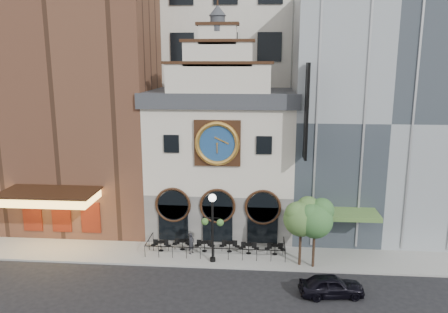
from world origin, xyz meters
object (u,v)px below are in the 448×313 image
bistro_2 (204,246)px  tree_left (316,218)px  bistro_3 (230,246)px  lamppost (212,220)px  car_right (331,286)px  bistro_4 (249,248)px  bistro_0 (161,245)px  bistro_1 (182,244)px  tree_right (302,216)px  pedestrian (191,243)px  bistro_5 (275,249)px

bistro_2 → tree_left: (8.22, -1.88, 3.26)m
bistro_3 → lamppost: 3.48m
car_right → bistro_4: bearing=37.5°
bistro_0 → bistro_3: same height
bistro_1 → tree_right: tree_right is taller
pedestrian → tree_left: (9.18, -1.42, 2.89)m
bistro_1 → tree_right: size_ratio=0.31×
tree_right → bistro_4: bearing=158.0°
bistro_4 → pedestrian: pedestrian is taller
car_right → tree_left: (-0.68, 3.80, 3.18)m
bistro_2 → bistro_4: bearing=-2.1°
bistro_3 → bistro_2: bearing=-177.2°
tree_right → bistro_3: bearing=161.7°
bistro_4 → pedestrian: 4.46m
bistro_4 → tree_right: 5.26m
tree_left → bistro_2: bearing=167.1°
bistro_2 → tree_right: bearing=-12.9°
bistro_3 → tree_left: size_ratio=0.31×
bistro_5 → car_right: 6.52m
bistro_1 → tree_left: bearing=-11.5°
bistro_1 → tree_right: bearing=-11.4°
bistro_1 → bistro_3: bearing=-1.1°
bistro_4 → tree_right: size_ratio=0.31×
bistro_0 → bistro_4: size_ratio=1.00×
bistro_3 → tree_left: 7.33m
car_right → lamppost: size_ratio=0.79×
bistro_1 → bistro_5: size_ratio=1.00×
bistro_4 → tree_right: (3.80, -1.54, 3.29)m
bistro_2 → lamppost: lamppost is taller
bistro_0 → pedestrian: size_ratio=0.94×
bistro_0 → bistro_2: 3.43m
bistro_2 → bistro_3: bearing=2.8°
bistro_1 → pedestrian: 1.09m
car_right → bistro_2: bearing=50.6°
car_right → pedestrian: size_ratio=2.46×
bistro_2 → pedestrian: (-0.96, -0.46, 0.37)m
bistro_0 → bistro_2: (3.43, 0.20, 0.00)m
bistro_4 → bistro_3: bearing=171.6°
bistro_5 → tree_left: bearing=-32.7°
bistro_3 → tree_right: (5.31, -1.76, 3.29)m
bistro_1 → lamppost: bearing=-35.3°
bistro_5 → tree_left: (2.74, -1.75, 3.26)m
bistro_0 → bistro_1: (1.65, 0.36, 0.00)m
bistro_3 → bistro_1: bearing=178.9°
pedestrian → car_right: bearing=-91.6°
bistro_5 → car_right: (3.42, -5.55, 0.09)m
car_right → tree_left: tree_left is taller
bistro_5 → tree_left: 4.61m
car_right → tree_left: size_ratio=0.81×
tree_right → bistro_5: bearing=139.3°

